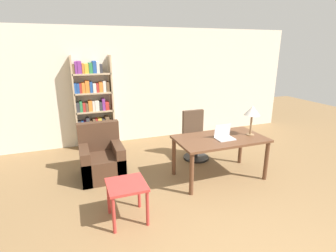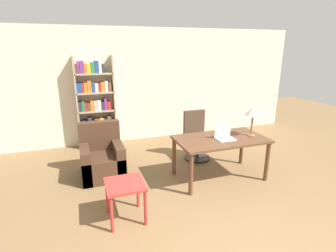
{
  "view_description": "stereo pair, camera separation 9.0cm",
  "coord_description": "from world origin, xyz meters",
  "px_view_note": "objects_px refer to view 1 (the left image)",
  "views": [
    {
      "loc": [
        -1.72,
        -1.68,
        2.24
      ],
      "look_at": [
        -0.27,
        2.21,
        0.99
      ],
      "focal_mm": 28.0,
      "sensor_mm": 36.0,
      "label": 1
    },
    {
      "loc": [
        -1.64,
        -1.71,
        2.24
      ],
      "look_at": [
        -0.27,
        2.21,
        0.99
      ],
      "focal_mm": 28.0,
      "sensor_mm": 36.0,
      "label": 2
    }
  ],
  "objects_px": {
    "desk": "(220,143)",
    "armchair": "(102,160)",
    "laptop": "(224,136)",
    "office_chair": "(195,138)",
    "bookshelf": "(93,106)",
    "side_table_blue": "(127,190)",
    "table_lamp": "(252,112)"
  },
  "relations": [
    {
      "from": "desk",
      "to": "bookshelf",
      "type": "height_order",
      "value": "bookshelf"
    },
    {
      "from": "armchair",
      "to": "bookshelf",
      "type": "bearing_deg",
      "value": 88.54
    },
    {
      "from": "side_table_blue",
      "to": "armchair",
      "type": "height_order",
      "value": "armchair"
    },
    {
      "from": "laptop",
      "to": "side_table_blue",
      "type": "bearing_deg",
      "value": -162.34
    },
    {
      "from": "laptop",
      "to": "table_lamp",
      "type": "bearing_deg",
      "value": 0.6
    },
    {
      "from": "desk",
      "to": "armchair",
      "type": "height_order",
      "value": "armchair"
    },
    {
      "from": "side_table_blue",
      "to": "armchair",
      "type": "distance_m",
      "value": 1.42
    },
    {
      "from": "desk",
      "to": "table_lamp",
      "type": "xyz_separation_m",
      "value": [
        0.58,
        -0.05,
        0.52
      ]
    },
    {
      "from": "bookshelf",
      "to": "table_lamp",
      "type": "bearing_deg",
      "value": -43.74
    },
    {
      "from": "table_lamp",
      "to": "bookshelf",
      "type": "relative_size",
      "value": 0.25
    },
    {
      "from": "office_chair",
      "to": "armchair",
      "type": "bearing_deg",
      "value": -174.96
    },
    {
      "from": "table_lamp",
      "to": "office_chair",
      "type": "xyz_separation_m",
      "value": [
        -0.59,
        0.99,
        -0.73
      ]
    },
    {
      "from": "bookshelf",
      "to": "laptop",
      "type": "bearing_deg",
      "value": -50.83
    },
    {
      "from": "armchair",
      "to": "bookshelf",
      "type": "height_order",
      "value": "bookshelf"
    },
    {
      "from": "desk",
      "to": "office_chair",
      "type": "xyz_separation_m",
      "value": [
        -0.01,
        0.94,
        -0.21
      ]
    },
    {
      "from": "side_table_blue",
      "to": "bookshelf",
      "type": "distance_m",
      "value": 3.02
    },
    {
      "from": "bookshelf",
      "to": "side_table_blue",
      "type": "bearing_deg",
      "value": -87.61
    },
    {
      "from": "office_chair",
      "to": "bookshelf",
      "type": "bearing_deg",
      "value": 143.73
    },
    {
      "from": "laptop",
      "to": "table_lamp",
      "type": "relative_size",
      "value": 0.58
    },
    {
      "from": "side_table_blue",
      "to": "armchair",
      "type": "bearing_deg",
      "value": 96.64
    },
    {
      "from": "desk",
      "to": "bookshelf",
      "type": "xyz_separation_m",
      "value": [
        -1.91,
        2.33,
        0.34
      ]
    },
    {
      "from": "desk",
      "to": "armchair",
      "type": "relative_size",
      "value": 1.64
    },
    {
      "from": "table_lamp",
      "to": "armchair",
      "type": "distance_m",
      "value": 2.8
    },
    {
      "from": "table_lamp",
      "to": "armchair",
      "type": "xyz_separation_m",
      "value": [
        -2.53,
        0.82,
        -0.86
      ]
    },
    {
      "from": "side_table_blue",
      "to": "bookshelf",
      "type": "height_order",
      "value": "bookshelf"
    },
    {
      "from": "office_chair",
      "to": "bookshelf",
      "type": "distance_m",
      "value": 2.42
    },
    {
      "from": "table_lamp",
      "to": "armchair",
      "type": "height_order",
      "value": "table_lamp"
    },
    {
      "from": "laptop",
      "to": "bookshelf",
      "type": "bearing_deg",
      "value": 129.17
    },
    {
      "from": "laptop",
      "to": "armchair",
      "type": "bearing_deg",
      "value": 157.44
    },
    {
      "from": "laptop",
      "to": "office_chair",
      "type": "height_order",
      "value": "office_chair"
    },
    {
      "from": "side_table_blue",
      "to": "table_lamp",
      "type": "bearing_deg",
      "value": 13.91
    },
    {
      "from": "office_chair",
      "to": "side_table_blue",
      "type": "bearing_deg",
      "value": -138.39
    }
  ]
}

